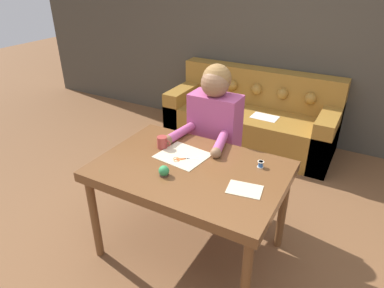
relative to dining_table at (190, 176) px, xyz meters
name	(u,v)px	position (x,y,z in m)	size (l,w,h in m)	color
ground_plane	(206,254)	(0.13, 0.01, -0.68)	(16.00, 16.00, 0.00)	brown
wall_back	(303,32)	(0.13, 2.33, 0.62)	(8.00, 0.06, 2.60)	#474238
dining_table	(190,176)	(0.00, 0.00, 0.00)	(1.28, 0.88, 0.76)	brown
couch	(251,119)	(-0.25, 1.94, -0.36)	(1.96, 0.79, 0.88)	olive
person	(214,137)	(-0.12, 0.62, 0.00)	(0.49, 0.61, 1.30)	#33281E
pattern_paper_main	(183,155)	(-0.12, 0.11, 0.08)	(0.37, 0.34, 0.00)	beige
pattern_paper_offcut	(245,189)	(0.42, -0.07, 0.08)	(0.23, 0.18, 0.00)	beige
scissors	(182,159)	(-0.10, 0.06, 0.08)	(0.19, 0.16, 0.01)	silver
mug	(162,142)	(-0.32, 0.14, 0.12)	(0.11, 0.08, 0.09)	#9E3833
thread_spool	(261,164)	(0.42, 0.23, 0.10)	(0.04, 0.04, 0.05)	#3366B2
pin_cushion	(164,171)	(-0.10, -0.18, 0.11)	(0.07, 0.07, 0.07)	#4C3828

